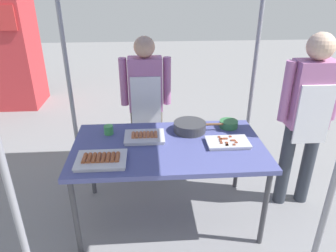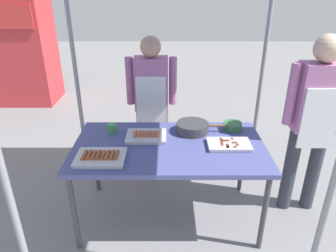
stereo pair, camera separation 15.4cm
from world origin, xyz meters
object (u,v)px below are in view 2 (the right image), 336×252
tray_meat_skewers (228,144)px  drink_cup_near_edge (111,128)px  cooking_wok (191,127)px  stall_table (168,150)px  tray_grilled_sausages (145,136)px  condiment_bowl (231,126)px  tray_pork_links (99,157)px  neighbor_stall_left (18,49)px  vendor_woman (151,97)px  customer_nearby (313,114)px

tray_meat_skewers → drink_cup_near_edge: bearing=165.3°
tray_meat_skewers → cooking_wok: bearing=136.0°
stall_table → tray_grilled_sausages: tray_grilled_sausages is taller
drink_cup_near_edge → tray_grilled_sausages: bearing=-20.0°
cooking_wok → drink_cup_near_edge: size_ratio=5.41×
cooking_wok → condiment_bowl: cooking_wok is taller
tray_meat_skewers → tray_pork_links: (-1.02, -0.21, 0.00)m
tray_pork_links → neighbor_stall_left: (-2.03, 3.30, 0.17)m
vendor_woman → customer_nearby: 1.55m
stall_table → cooking_wok: (0.21, 0.24, 0.10)m
drink_cup_near_edge → cooking_wok: bearing=0.4°
customer_nearby → neighbor_stall_left: size_ratio=0.88×
stall_table → tray_grilled_sausages: 0.25m
cooking_wok → neighbor_stall_left: size_ratio=0.24×
tray_meat_skewers → customer_nearby: (0.73, 0.16, 0.20)m
tray_pork_links → cooking_wok: (0.74, 0.48, 0.03)m
tray_meat_skewers → cooking_wok: (-0.28, 0.27, 0.03)m
tray_grilled_sausages → customer_nearby: size_ratio=0.21×
tray_grilled_sausages → tray_pork_links: 0.49m
drink_cup_near_edge → neighbor_stall_left: neighbor_stall_left is taller
tray_grilled_sausages → vendor_woman: vendor_woman is taller
cooking_wok → neighbor_stall_left: 3.95m
tray_pork_links → customer_nearby: size_ratio=0.23×
tray_meat_skewers → tray_grilled_sausages: bearing=167.8°
tray_grilled_sausages → cooking_wok: cooking_wok is taller
condiment_bowl → vendor_woman: (-0.77, 0.46, 0.11)m
tray_pork_links → neighbor_stall_left: bearing=121.6°
stall_table → tray_meat_skewers: tray_meat_skewers is taller
neighbor_stall_left → condiment_bowl: bearing=-41.3°
stall_table → cooking_wok: cooking_wok is taller
tray_meat_skewers → vendor_woman: (-0.67, 0.79, 0.12)m
drink_cup_near_edge → stall_table: bearing=-24.7°
stall_table → customer_nearby: 1.26m
stall_table → condiment_bowl: size_ratio=9.43×
drink_cup_near_edge → neighbor_stall_left: (-2.04, 2.82, 0.15)m
customer_nearby → drink_cup_near_edge: bearing=176.4°
tray_grilled_sausages → tray_pork_links: bearing=-132.3°
cooking_wok → customer_nearby: customer_nearby is taller
tray_meat_skewers → neighbor_stall_left: 4.34m
stall_table → drink_cup_near_edge: bearing=155.3°
customer_nearby → cooking_wok: bearing=173.5°
vendor_woman → condiment_bowl: bearing=148.9°
stall_table → vendor_woman: (-0.18, 0.76, 0.19)m
vendor_woman → neighbor_stall_left: neighbor_stall_left is taller
tray_pork_links → condiment_bowl: condiment_bowl is taller
tray_grilled_sausages → drink_cup_near_edge: (-0.32, 0.12, 0.02)m
tray_grilled_sausages → drink_cup_near_edge: 0.34m
tray_meat_skewers → drink_cup_near_edge: (-1.01, 0.27, 0.02)m
stall_table → drink_cup_near_edge: (-0.52, 0.24, 0.09)m
condiment_bowl → customer_nearby: customer_nearby is taller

